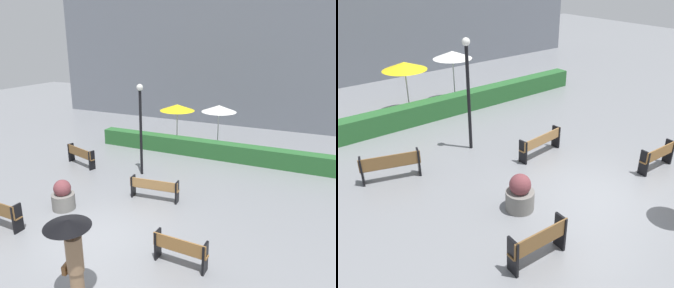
# 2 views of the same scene
# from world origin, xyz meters

# --- Properties ---
(ground_plane) EXTENTS (60.00, 60.00, 0.00)m
(ground_plane) POSITION_xyz_m (0.00, 0.00, 0.00)
(ground_plane) COLOR gray
(bench_far_left) EXTENTS (1.85, 0.84, 0.91)m
(bench_far_left) POSITION_xyz_m (-4.39, 4.68, 0.55)
(bench_far_left) COLOR brown
(bench_far_left) RESTS_ON ground
(bench_near_right) EXTENTS (1.51, 0.38, 0.86)m
(bench_near_right) POSITION_xyz_m (2.81, -0.14, 0.51)
(bench_near_right) COLOR olive
(bench_near_right) RESTS_ON ground
(bench_near_left) EXTENTS (1.55, 0.42, 0.94)m
(bench_near_left) POSITION_xyz_m (-3.13, -0.78, 0.55)
(bench_near_left) COLOR brown
(bench_near_left) RESTS_ON ground
(bench_mid_center) EXTENTS (1.91, 0.53, 0.84)m
(bench_mid_center) POSITION_xyz_m (0.46, 2.97, 0.51)
(bench_mid_center) COLOR #9E7242
(bench_mid_center) RESTS_ON ground
(planter_pot) EXTENTS (0.81, 0.81, 1.10)m
(planter_pot) POSITION_xyz_m (-2.18, 1.01, 0.48)
(planter_pot) COLOR slate
(planter_pot) RESTS_ON ground
(lamp_post) EXTENTS (0.28, 0.28, 4.04)m
(lamp_post) POSITION_xyz_m (-1.20, 4.99, 2.47)
(lamp_post) COLOR black
(lamp_post) RESTS_ON ground
(patio_umbrella_yellow) EXTENTS (1.95, 1.95, 2.36)m
(patio_umbrella_yellow) POSITION_xyz_m (-1.49, 9.66, 2.18)
(patio_umbrella_yellow) COLOR silver
(patio_umbrella_yellow) RESTS_ON ground
(patio_umbrella_white) EXTENTS (1.85, 1.85, 2.50)m
(patio_umbrella_white) POSITION_xyz_m (0.93, 9.65, 2.32)
(patio_umbrella_white) COLOR silver
(patio_umbrella_white) RESTS_ON ground
(hedge_strip) EXTENTS (12.49, 0.70, 0.85)m
(hedge_strip) POSITION_xyz_m (0.88, 8.40, 0.43)
(hedge_strip) COLOR #28602D
(hedge_strip) RESTS_ON ground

